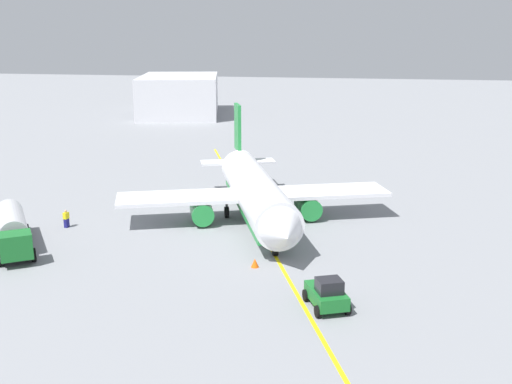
# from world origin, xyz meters

# --- Properties ---
(ground_plane) EXTENTS (400.00, 400.00, 0.00)m
(ground_plane) POSITION_xyz_m (0.00, 0.00, 0.00)
(ground_plane) COLOR gray
(airplane) EXTENTS (28.76, 26.29, 9.99)m
(airplane) POSITION_xyz_m (-0.41, -0.15, 2.81)
(airplane) COLOR white
(airplane) RESTS_ON ground
(fuel_tanker) EXTENTS (10.34, 8.28, 3.15)m
(fuel_tanker) POSITION_xyz_m (11.34, -18.66, 1.73)
(fuel_tanker) COLOR #2D2D33
(fuel_tanker) RESTS_ON ground
(pushback_tug) EXTENTS (4.10, 3.48, 2.20)m
(pushback_tug) POSITION_xyz_m (17.98, 8.32, 1.01)
(pushback_tug) COLOR #196B28
(pushback_tug) RESTS_ON ground
(refueling_worker) EXTENTS (0.58, 0.45, 1.71)m
(refueling_worker) POSITION_xyz_m (5.07, -17.14, 0.82)
(refueling_worker) COLOR navy
(refueling_worker) RESTS_ON ground
(safety_cone_nose) EXTENTS (0.63, 0.63, 0.70)m
(safety_cone_nose) POSITION_xyz_m (11.65, 2.21, 0.35)
(safety_cone_nose) COLOR #F2590F
(safety_cone_nose) RESTS_ON ground
(distant_hangar) EXTENTS (31.12, 22.84, 8.63)m
(distant_hangar) POSITION_xyz_m (-76.83, -32.57, 4.31)
(distant_hangar) COLOR silver
(distant_hangar) RESTS_ON ground
(taxi_line_marking) EXTENTS (73.39, 27.96, 0.01)m
(taxi_line_marking) POSITION_xyz_m (0.00, 0.00, 0.01)
(taxi_line_marking) COLOR yellow
(taxi_line_marking) RESTS_ON ground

